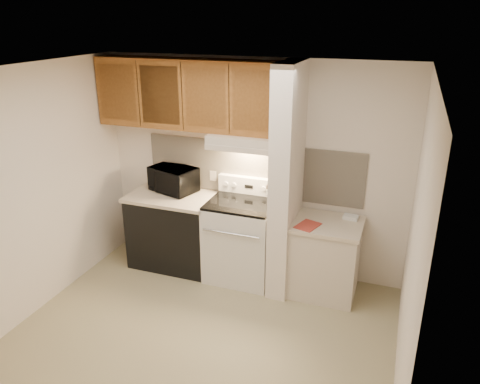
% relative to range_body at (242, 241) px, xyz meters
% --- Properties ---
extents(floor, '(3.60, 3.60, 0.00)m').
position_rel_range_body_xyz_m(floor, '(0.00, -1.16, -0.46)').
color(floor, tan).
rests_on(floor, ground).
extents(ceiling, '(3.60, 3.60, 0.00)m').
position_rel_range_body_xyz_m(ceiling, '(0.00, -1.16, 2.04)').
color(ceiling, white).
rests_on(ceiling, wall_back).
extents(wall_back, '(3.60, 2.50, 0.02)m').
position_rel_range_body_xyz_m(wall_back, '(0.00, 0.34, 0.79)').
color(wall_back, '#F1E1CE').
rests_on(wall_back, floor).
extents(wall_left, '(0.02, 3.00, 2.50)m').
position_rel_range_body_xyz_m(wall_left, '(-1.80, -1.16, 0.79)').
color(wall_left, '#F1E1CE').
rests_on(wall_left, floor).
extents(wall_right, '(0.02, 3.00, 2.50)m').
position_rel_range_body_xyz_m(wall_right, '(1.80, -1.16, 0.79)').
color(wall_right, '#F1E1CE').
rests_on(wall_right, floor).
extents(backsplash, '(2.60, 0.02, 0.63)m').
position_rel_range_body_xyz_m(backsplash, '(0.00, 0.33, 0.78)').
color(backsplash, beige).
rests_on(backsplash, wall_back).
extents(range_body, '(0.76, 0.65, 0.92)m').
position_rel_range_body_xyz_m(range_body, '(0.00, 0.00, 0.00)').
color(range_body, silver).
rests_on(range_body, floor).
extents(oven_window, '(0.50, 0.01, 0.30)m').
position_rel_range_body_xyz_m(oven_window, '(0.00, -0.32, 0.04)').
color(oven_window, black).
rests_on(oven_window, range_body).
extents(oven_handle, '(0.65, 0.02, 0.02)m').
position_rel_range_body_xyz_m(oven_handle, '(0.00, -0.35, 0.26)').
color(oven_handle, silver).
rests_on(oven_handle, range_body).
extents(cooktop, '(0.74, 0.64, 0.03)m').
position_rel_range_body_xyz_m(cooktop, '(0.00, 0.00, 0.48)').
color(cooktop, black).
rests_on(cooktop, range_body).
extents(range_backguard, '(0.76, 0.08, 0.20)m').
position_rel_range_body_xyz_m(range_backguard, '(0.00, 0.28, 0.59)').
color(range_backguard, silver).
rests_on(range_backguard, range_body).
extents(range_display, '(0.10, 0.01, 0.04)m').
position_rel_range_body_xyz_m(range_display, '(0.00, 0.24, 0.59)').
color(range_display, black).
rests_on(range_display, range_backguard).
extents(range_knob_left_outer, '(0.05, 0.02, 0.05)m').
position_rel_range_body_xyz_m(range_knob_left_outer, '(-0.28, 0.24, 0.59)').
color(range_knob_left_outer, silver).
rests_on(range_knob_left_outer, range_backguard).
extents(range_knob_left_inner, '(0.05, 0.02, 0.05)m').
position_rel_range_body_xyz_m(range_knob_left_inner, '(-0.18, 0.24, 0.59)').
color(range_knob_left_inner, silver).
rests_on(range_knob_left_inner, range_backguard).
extents(range_knob_right_inner, '(0.05, 0.02, 0.05)m').
position_rel_range_body_xyz_m(range_knob_right_inner, '(0.18, 0.24, 0.59)').
color(range_knob_right_inner, silver).
rests_on(range_knob_right_inner, range_backguard).
extents(range_knob_right_outer, '(0.05, 0.02, 0.05)m').
position_rel_range_body_xyz_m(range_knob_right_outer, '(0.28, 0.24, 0.59)').
color(range_knob_right_outer, silver).
rests_on(range_knob_right_outer, range_backguard).
extents(dishwasher_front, '(1.00, 0.63, 0.87)m').
position_rel_range_body_xyz_m(dishwasher_front, '(-0.88, 0.01, -0.03)').
color(dishwasher_front, black).
rests_on(dishwasher_front, floor).
extents(left_countertop, '(1.04, 0.67, 0.04)m').
position_rel_range_body_xyz_m(left_countertop, '(-0.88, 0.01, 0.43)').
color(left_countertop, beige).
rests_on(left_countertop, dishwasher_front).
extents(spoon_rest, '(0.24, 0.10, 0.02)m').
position_rel_range_body_xyz_m(spoon_rest, '(-0.82, 0.21, 0.46)').
color(spoon_rest, black).
rests_on(spoon_rest, left_countertop).
extents(teal_jar, '(0.11, 0.11, 0.10)m').
position_rel_range_body_xyz_m(teal_jar, '(-1.01, 0.23, 0.50)').
color(teal_jar, '#296967').
rests_on(teal_jar, left_countertop).
extents(outlet, '(0.08, 0.01, 0.12)m').
position_rel_range_body_xyz_m(outlet, '(-0.48, 0.32, 0.64)').
color(outlet, beige).
rests_on(outlet, backsplash).
extents(microwave, '(0.62, 0.50, 0.30)m').
position_rel_range_body_xyz_m(microwave, '(-0.93, 0.15, 0.60)').
color(microwave, black).
rests_on(microwave, left_countertop).
extents(partition_pillar, '(0.22, 0.70, 2.50)m').
position_rel_range_body_xyz_m(partition_pillar, '(0.51, -0.01, 0.79)').
color(partition_pillar, white).
rests_on(partition_pillar, floor).
extents(pillar_trim, '(0.01, 0.70, 0.04)m').
position_rel_range_body_xyz_m(pillar_trim, '(0.39, -0.01, 0.84)').
color(pillar_trim, '#935925').
rests_on(pillar_trim, partition_pillar).
extents(knife_strip, '(0.02, 0.42, 0.04)m').
position_rel_range_body_xyz_m(knife_strip, '(0.39, -0.06, 0.86)').
color(knife_strip, black).
rests_on(knife_strip, partition_pillar).
extents(knife_blade_a, '(0.01, 0.03, 0.16)m').
position_rel_range_body_xyz_m(knife_blade_a, '(0.38, -0.22, 0.76)').
color(knife_blade_a, silver).
rests_on(knife_blade_a, knife_strip).
extents(knife_handle_a, '(0.02, 0.02, 0.10)m').
position_rel_range_body_xyz_m(knife_handle_a, '(0.38, -0.20, 0.91)').
color(knife_handle_a, black).
rests_on(knife_handle_a, knife_strip).
extents(knife_blade_b, '(0.01, 0.04, 0.18)m').
position_rel_range_body_xyz_m(knife_blade_b, '(0.38, -0.13, 0.75)').
color(knife_blade_b, silver).
rests_on(knife_blade_b, knife_strip).
extents(knife_handle_b, '(0.02, 0.02, 0.10)m').
position_rel_range_body_xyz_m(knife_handle_b, '(0.38, -0.13, 0.91)').
color(knife_handle_b, black).
rests_on(knife_handle_b, knife_strip).
extents(knife_blade_c, '(0.01, 0.04, 0.20)m').
position_rel_range_body_xyz_m(knife_blade_c, '(0.38, -0.07, 0.74)').
color(knife_blade_c, silver).
rests_on(knife_blade_c, knife_strip).
extents(knife_handle_c, '(0.02, 0.02, 0.10)m').
position_rel_range_body_xyz_m(knife_handle_c, '(0.38, -0.05, 0.91)').
color(knife_handle_c, black).
rests_on(knife_handle_c, knife_strip).
extents(knife_blade_d, '(0.01, 0.04, 0.16)m').
position_rel_range_body_xyz_m(knife_blade_d, '(0.38, 0.02, 0.76)').
color(knife_blade_d, silver).
rests_on(knife_blade_d, knife_strip).
extents(knife_handle_d, '(0.02, 0.02, 0.10)m').
position_rel_range_body_xyz_m(knife_handle_d, '(0.38, 0.02, 0.91)').
color(knife_handle_d, black).
rests_on(knife_handle_d, knife_strip).
extents(knife_blade_e, '(0.01, 0.04, 0.18)m').
position_rel_range_body_xyz_m(knife_blade_e, '(0.38, 0.12, 0.75)').
color(knife_blade_e, silver).
rests_on(knife_blade_e, knife_strip).
extents(knife_handle_e, '(0.02, 0.02, 0.10)m').
position_rel_range_body_xyz_m(knife_handle_e, '(0.38, 0.10, 0.91)').
color(knife_handle_e, black).
rests_on(knife_handle_e, knife_strip).
extents(oven_mitt, '(0.03, 0.09, 0.21)m').
position_rel_range_body_xyz_m(oven_mitt, '(0.38, 0.17, 0.71)').
color(oven_mitt, gray).
rests_on(oven_mitt, partition_pillar).
extents(right_cab_base, '(0.70, 0.60, 0.81)m').
position_rel_range_body_xyz_m(right_cab_base, '(0.97, -0.01, -0.06)').
color(right_cab_base, beige).
rests_on(right_cab_base, floor).
extents(right_countertop, '(0.74, 0.64, 0.04)m').
position_rel_range_body_xyz_m(right_countertop, '(0.97, -0.01, 0.37)').
color(right_countertop, beige).
rests_on(right_countertop, right_cab_base).
extents(red_folder, '(0.27, 0.32, 0.01)m').
position_rel_range_body_xyz_m(red_folder, '(0.79, -0.16, 0.39)').
color(red_folder, '#AD362A').
rests_on(red_folder, right_countertop).
extents(white_box, '(0.17, 0.12, 0.04)m').
position_rel_range_body_xyz_m(white_box, '(1.19, 0.17, 0.41)').
color(white_box, white).
rests_on(white_box, right_countertop).
extents(range_hood, '(0.78, 0.44, 0.15)m').
position_rel_range_body_xyz_m(range_hood, '(0.00, 0.12, 1.17)').
color(range_hood, beige).
rests_on(range_hood, upper_cabinets).
extents(hood_lip, '(0.78, 0.04, 0.06)m').
position_rel_range_body_xyz_m(hood_lip, '(0.00, -0.08, 1.12)').
color(hood_lip, beige).
rests_on(hood_lip, range_hood).
extents(upper_cabinets, '(2.18, 0.33, 0.77)m').
position_rel_range_body_xyz_m(upper_cabinets, '(-0.69, 0.17, 1.62)').
color(upper_cabinets, '#935925').
rests_on(upper_cabinets, wall_back).
extents(cab_door_a, '(0.46, 0.01, 0.63)m').
position_rel_range_body_xyz_m(cab_door_a, '(-1.51, 0.01, 1.62)').
color(cab_door_a, '#935925').
rests_on(cab_door_a, upper_cabinets).
extents(cab_gap_a, '(0.01, 0.01, 0.73)m').
position_rel_range_body_xyz_m(cab_gap_a, '(-1.23, 0.01, 1.62)').
color(cab_gap_a, black).
rests_on(cab_gap_a, upper_cabinets).
extents(cab_door_b, '(0.46, 0.01, 0.63)m').
position_rel_range_body_xyz_m(cab_door_b, '(-0.96, 0.01, 1.62)').
color(cab_door_b, '#935925').
rests_on(cab_door_b, upper_cabinets).
extents(cab_gap_b, '(0.01, 0.01, 0.73)m').
position_rel_range_body_xyz_m(cab_gap_b, '(-0.69, 0.01, 1.62)').
color(cab_gap_b, black).
rests_on(cab_gap_b, upper_cabinets).
extents(cab_door_c, '(0.46, 0.01, 0.63)m').
position_rel_range_body_xyz_m(cab_door_c, '(-0.42, 0.01, 1.62)').
color(cab_door_c, '#935925').
rests_on(cab_door_c, upper_cabinets).
extents(cab_gap_c, '(0.01, 0.01, 0.73)m').
position_rel_range_body_xyz_m(cab_gap_c, '(-0.14, 0.01, 1.62)').
color(cab_gap_c, black).
rests_on(cab_gap_c, upper_cabinets).
extents(cab_door_d, '(0.46, 0.01, 0.63)m').
position_rel_range_body_xyz_m(cab_door_d, '(0.13, 0.01, 1.62)').
color(cab_door_d, '#935925').
rests_on(cab_door_d, upper_cabinets).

